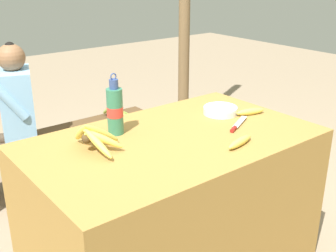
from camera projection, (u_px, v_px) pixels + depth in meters
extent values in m
cube|color=olive|center=(173.00, 208.00, 2.14)|extent=(1.38, 0.83, 0.78)
sphere|color=#4C381E|center=(87.00, 138.00, 1.82)|extent=(0.05, 0.05, 0.05)
ellipsoid|color=#E0C64C|center=(98.00, 143.00, 1.77)|extent=(0.06, 0.19, 0.12)
ellipsoid|color=#E0C64C|center=(103.00, 139.00, 1.82)|extent=(0.16, 0.14, 0.11)
ellipsoid|color=#E0C64C|center=(102.00, 133.00, 1.86)|extent=(0.18, 0.03, 0.14)
ellipsoid|color=#E0C64C|center=(93.00, 133.00, 1.88)|extent=(0.17, 0.14, 0.09)
ellipsoid|color=#E0C64C|center=(81.00, 133.00, 1.87)|extent=(0.05, 0.16, 0.13)
cylinder|color=white|center=(220.00, 111.00, 2.30)|extent=(0.19, 0.19, 0.04)
torus|color=white|center=(221.00, 108.00, 2.30)|extent=(0.19, 0.19, 0.01)
cylinder|color=#337556|center=(115.00, 112.00, 2.00)|extent=(0.08, 0.08, 0.22)
cylinder|color=red|center=(115.00, 112.00, 2.00)|extent=(0.08, 0.08, 0.05)
cylinder|color=#33477F|center=(114.00, 84.00, 1.95)|extent=(0.04, 0.04, 0.05)
torus|color=#33477F|center=(113.00, 76.00, 1.94)|extent=(0.03, 0.01, 0.03)
ellipsoid|color=#E0C64C|center=(240.00, 142.00, 1.90)|extent=(0.19, 0.07, 0.04)
ellipsoid|color=#E0C64C|center=(250.00, 112.00, 2.29)|extent=(0.17, 0.08, 0.04)
cube|color=#BCBCC1|center=(240.00, 122.00, 2.16)|extent=(0.17, 0.10, 0.00)
cylinder|color=maroon|center=(233.00, 129.00, 2.07)|extent=(0.06, 0.04, 0.02)
cube|color=brown|center=(64.00, 134.00, 3.09)|extent=(1.48, 0.32, 0.04)
cube|color=brown|center=(145.00, 142.00, 3.45)|extent=(0.06, 0.06, 0.36)
cube|color=brown|center=(129.00, 134.00, 3.62)|extent=(0.06, 0.06, 0.36)
cylinder|color=#473828|center=(1.00, 150.00, 2.75)|extent=(0.31, 0.18, 0.09)
cylinder|color=#473828|center=(2.00, 140.00, 2.92)|extent=(0.31, 0.18, 0.09)
cube|color=#84B7E0|center=(18.00, 108.00, 2.79)|extent=(0.30, 0.39, 0.51)
cylinder|color=#84B7E0|center=(11.00, 103.00, 2.60)|extent=(0.21, 0.13, 0.25)
cylinder|color=#84B7E0|center=(11.00, 89.00, 2.89)|extent=(0.21, 0.13, 0.25)
sphere|color=brown|center=(11.00, 58.00, 2.66)|extent=(0.18, 0.18, 0.18)
sphere|color=black|center=(10.00, 47.00, 2.64)|extent=(0.07, 0.07, 0.07)
sphere|color=#4C381E|center=(111.00, 112.00, 3.30)|extent=(0.04, 0.04, 0.04)
ellipsoid|color=#8EA842|center=(119.00, 114.00, 3.27)|extent=(0.09, 0.18, 0.11)
ellipsoid|color=#8EA842|center=(120.00, 113.00, 3.28)|extent=(0.14, 0.18, 0.09)
ellipsoid|color=#8EA842|center=(119.00, 112.00, 3.32)|extent=(0.17, 0.08, 0.09)
ellipsoid|color=#8EA842|center=(117.00, 109.00, 3.35)|extent=(0.17, 0.08, 0.14)
ellipsoid|color=#8EA842|center=(114.00, 110.00, 3.36)|extent=(0.16, 0.15, 0.09)
ellipsoid|color=#8EA842|center=(107.00, 110.00, 3.35)|extent=(0.03, 0.16, 0.12)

